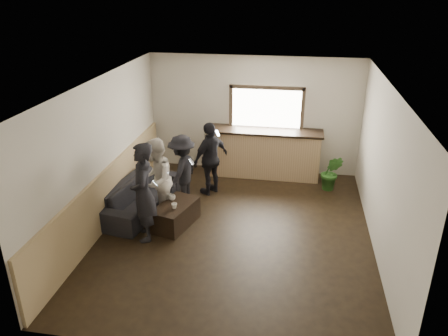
% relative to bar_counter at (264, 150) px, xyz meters
% --- Properties ---
extents(ground, '(5.00, 6.00, 0.01)m').
position_rel_bar_counter_xyz_m(ground, '(-0.30, -2.70, -0.64)').
color(ground, black).
extents(room_shell, '(5.01, 6.01, 2.80)m').
position_rel_bar_counter_xyz_m(room_shell, '(-1.04, -2.70, 0.83)').
color(room_shell, silver).
rests_on(room_shell, ground).
extents(bar_counter, '(2.70, 0.68, 2.13)m').
position_rel_bar_counter_xyz_m(bar_counter, '(0.00, 0.00, 0.00)').
color(bar_counter, '#A6815A').
rests_on(bar_counter, ground).
extents(sofa, '(1.19, 2.29, 0.64)m').
position_rel_bar_counter_xyz_m(sofa, '(-2.33, -2.18, -0.32)').
color(sofa, black).
rests_on(sofa, ground).
extents(coffee_table, '(0.81, 1.11, 0.44)m').
position_rel_bar_counter_xyz_m(coffee_table, '(-1.46, -2.65, -0.42)').
color(coffee_table, black).
rests_on(coffee_table, ground).
extents(cup_a, '(0.15, 0.15, 0.10)m').
position_rel_bar_counter_xyz_m(cup_a, '(-1.57, -2.48, -0.15)').
color(cup_a, silver).
rests_on(cup_a, coffee_table).
extents(cup_b, '(0.15, 0.15, 0.10)m').
position_rel_bar_counter_xyz_m(cup_b, '(-1.44, -2.80, -0.15)').
color(cup_b, silver).
rests_on(cup_b, coffee_table).
extents(potted_plant, '(0.51, 0.44, 0.84)m').
position_rel_bar_counter_xyz_m(potted_plant, '(1.56, -0.58, -0.22)').
color(potted_plant, '#2D6623').
rests_on(potted_plant, ground).
extents(person_a, '(0.64, 0.78, 1.84)m').
position_rel_bar_counter_xyz_m(person_a, '(-1.88, -3.17, 0.28)').
color(person_a, black).
rests_on(person_a, ground).
extents(person_b, '(0.68, 0.84, 1.65)m').
position_rel_bar_counter_xyz_m(person_b, '(-1.88, -2.44, 0.19)').
color(person_b, beige).
rests_on(person_b, ground).
extents(person_c, '(0.77, 1.09, 1.53)m').
position_rel_bar_counter_xyz_m(person_c, '(-1.54, -1.79, 0.12)').
color(person_c, black).
rests_on(person_c, ground).
extents(person_d, '(0.88, 1.01, 1.63)m').
position_rel_bar_counter_xyz_m(person_d, '(-1.06, -1.15, 0.17)').
color(person_d, black).
rests_on(person_d, ground).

